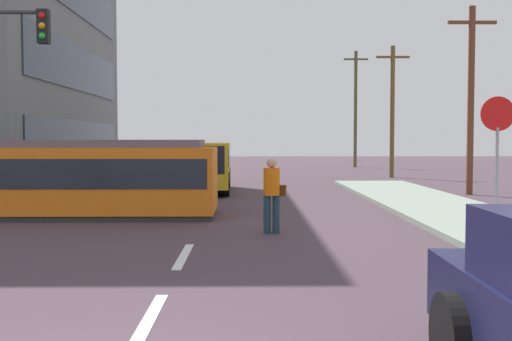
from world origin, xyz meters
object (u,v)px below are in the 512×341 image
Objects in this scene: parked_sedan_far at (104,173)px; utility_pole_far at (392,109)px; pedestrian_crossing at (272,191)px; parked_sedan_mid at (50,183)px; streetcar_tram at (83,177)px; utility_pole_distant at (356,107)px; stop_sign at (497,134)px; utility_pole_mid at (471,96)px; city_bus at (197,164)px.

utility_pole_far is (13.99, 6.85, 3.10)m from parked_sedan_far.
parked_sedan_mid is at bearing 135.24° from pedestrian_crossing.
parked_sedan_mid and parked_sedan_far have the same top height.
parked_sedan_far is at bearing 86.20° from parked_sedan_mid.
utility_pole_distant reaches higher than streetcar_tram.
utility_pole_distant is at bearing 89.26° from utility_pole_far.
pedestrian_crossing is at bearing 179.14° from stop_sign.
streetcar_tram is 1.70× the size of parked_sedan_far.
pedestrian_crossing is 0.58× the size of stop_sign.
utility_pole_distant reaches higher than pedestrian_crossing.
utility_pole_mid is (14.90, 2.48, 3.05)m from parked_sedan_mid.
parked_sedan_mid is 1.43× the size of stop_sign.
city_bus is at bearing -136.73° from utility_pole_far.
pedestrian_crossing is 5.10m from stop_sign.
stop_sign reaches higher than city_bus.
pedestrian_crossing is at bearing -110.03° from utility_pole_far.
utility_pole_mid reaches higher than stop_sign.
utility_pole_distant reaches higher than city_bus.
stop_sign is (9.90, -3.16, 1.12)m from streetcar_tram.
stop_sign is (4.94, -0.07, 1.25)m from pedestrian_crossing.
parked_sedan_far is at bearing 165.97° from utility_pole_mid.
utility_pole_mid is (10.30, -1.25, 2.57)m from city_bus.
utility_pole_far reaches higher than utility_pole_mid.
utility_pole_distant is (14.56, 25.39, 3.84)m from parked_sedan_mid.
utility_pole_distant is (12.40, 29.35, 3.39)m from streetcar_tram.
parked_sedan_mid is (-7.11, 7.05, -0.32)m from pedestrian_crossing.
utility_pole_far is at bearing -90.74° from utility_pole_distant.
stop_sign is 0.41× the size of utility_pole_mid.
utility_pole_distant is at bearing 77.07° from pedestrian_crossing.
parked_sedan_mid is 0.48× the size of utility_pole_distant.
stop_sign is at bearing -30.59° from parked_sedan_mid.
parked_sedan_far is at bearing 131.38° from stop_sign.
city_bus is 4.85m from parked_sedan_far.
parked_sedan_mid is 6.11m from parked_sedan_far.
pedestrian_crossing is 10.02m from parked_sedan_mid.
city_bus is 1.40× the size of parked_sedan_far.
parked_sedan_far is 1.45× the size of stop_sign.
streetcar_tram reaches higher than parked_sedan_mid.
utility_pole_mid is at bearing 73.49° from stop_sign.
utility_pole_distant is (14.15, 19.29, 3.84)m from parked_sedan_far.
pedestrian_crossing is at bearing -44.76° from parked_sedan_mid.
city_bus is at bearing 38.99° from parked_sedan_mid.
parked_sedan_far is 0.60× the size of utility_pole_mid.
streetcar_tram is 2.46× the size of stop_sign.
utility_pole_far is (7.29, 20.00, 2.78)m from pedestrian_crossing.
stop_sign is at bearing -17.72° from streetcar_tram.
pedestrian_crossing is (4.95, -3.09, -0.13)m from streetcar_tram.
utility_pole_mid is at bearing 50.73° from pedestrian_crossing.
parked_sedan_far is 0.59× the size of utility_pole_far.
utility_pole_mid is (12.74, 6.44, 2.61)m from streetcar_tram.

